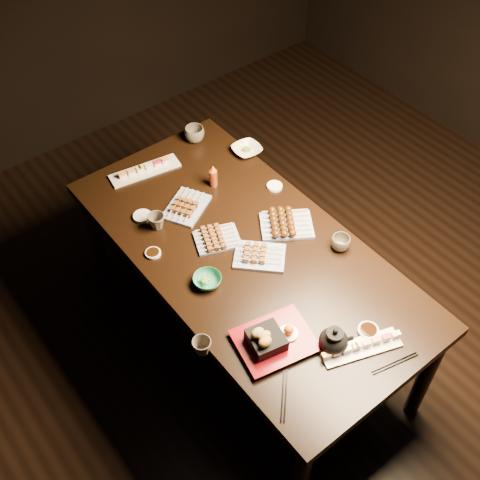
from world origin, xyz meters
The scene contains 23 objects.
ground centered at (0.00, 0.00, 0.00)m, with size 5.00×5.00×0.00m, color black.
dining_table centered at (-0.39, 0.36, 0.38)m, with size 0.90×1.80×0.75m, color black.
sushi_platter_near centered at (-0.36, -0.33, 0.77)m, with size 0.33×0.09×0.04m, color white, non-canonical shape.
sushi_platter_far centered at (-0.47, 1.10, 0.77)m, with size 0.37×0.10×0.04m, color white, non-canonical shape.
yakitori_plate_center centered at (-0.46, 0.49, 0.78)m, with size 0.20×0.15×0.05m, color #828EB6, non-canonical shape.
yakitori_plate_right centered at (-0.38, 0.29, 0.78)m, with size 0.23×0.16×0.06m, color #828EB6, non-canonical shape.
yakitori_plate_left centered at (-0.45, 0.75, 0.78)m, with size 0.23×0.17×0.06m, color #828EB6, non-canonical shape.
tsukune_plate centered at (-0.15, 0.35, 0.78)m, with size 0.24×0.18×0.06m, color #828EB6, non-canonical shape.
edamame_bowl_green centered at (-0.65, 0.31, 0.77)m, with size 0.12×0.12×0.04m, color #287C5A.
edamame_bowl_cream centered at (0.04, 0.90, 0.77)m, with size 0.15×0.15×0.04m, color #F2E2C6.
tempura_tray centered at (-0.61, -0.10, 0.81)m, with size 0.31×0.24×0.11m, color black, non-canonical shape.
teacup_near_left centered at (-0.87, 0.05, 0.79)m, with size 0.08×0.08×0.07m, color #4F463C.
teacup_mid_right centered at (-0.05, 0.10, 0.78)m, with size 0.09×0.09×0.07m, color #4F463C.
teacup_far_left centered at (-0.64, 0.73, 0.79)m, with size 0.08×0.08×0.08m, color #4F463C.
teacup_far_right centered at (-0.12, 1.15, 0.79)m, with size 0.11×0.11×0.08m, color #4F463C.
teapot centered at (-0.44, -0.26, 0.81)m, with size 0.14×0.14×0.12m, color black, non-canonical shape.
condiment_bottle centered at (-0.25, 0.80, 0.81)m, with size 0.04×0.04×0.13m, color maroon.
sauce_dish_west centered at (-0.74, 0.60, 0.76)m, with size 0.07×0.07×0.01m, color white.
sauce_dish_east centered at (-0.02, 0.60, 0.76)m, with size 0.08×0.08×0.01m, color white.
sauce_dish_se centered at (-0.28, -0.29, 0.76)m, with size 0.09×0.09×0.02m, color white.
sauce_dish_nw centered at (-0.66, 0.83, 0.76)m, with size 0.09×0.09×0.02m, color white.
chopsticks_near centered at (-0.74, -0.30, 0.75)m, with size 0.22×0.02×0.01m, color black, non-canonical shape.
chopsticks_se centered at (-0.30, -0.46, 0.75)m, with size 0.21×0.02×0.01m, color black, non-canonical shape.
Camera 1 is at (-1.53, -1.04, 2.82)m, focal length 45.00 mm.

